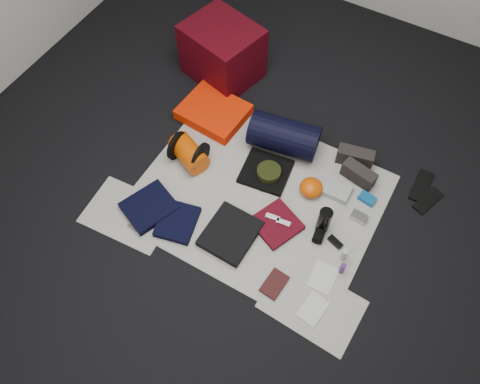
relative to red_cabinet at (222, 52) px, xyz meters
The scene contains 37 objects.
floor 1.24m from the red_cabinet, 47.94° to the right, with size 4.50×4.50×0.02m, color black.
newspaper_mat 1.23m from the red_cabinet, 47.94° to the right, with size 1.60×1.30×0.01m, color beige.
newspaper_sheet_front_left 1.47m from the red_cabinet, 85.56° to the right, with size 0.58×0.40×0.00m, color beige.
newspaper_sheet_front_right 2.04m from the red_cabinet, 43.76° to the right, with size 0.58×0.40×0.00m, color beige.
red_cabinet is the anchor object (origin of this frame).
sleeping_pad 0.49m from the red_cabinet, 68.38° to the right, with size 0.48×0.39×0.09m, color #F62802.
stuff_sack 0.91m from the red_cabinet, 74.90° to the right, with size 0.17×0.17×0.29m, color #CA4703.
sack_strap_left 0.89m from the red_cabinet, 81.19° to the right, with size 0.22×0.22×0.03m, color black.
sack_strap_right 0.94m from the red_cabinet, 68.96° to the right, with size 0.22×0.22×0.03m, color black.
navy_duffel 0.88m from the red_cabinet, 29.40° to the right, with size 0.26×0.26×0.49m, color black.
boonie_brim 1.09m from the red_cabinet, 41.89° to the right, with size 0.28×0.28×0.01m, color black.
boonie_crown 1.09m from the red_cabinet, 41.89° to the right, with size 0.17×0.17×0.07m, color black.
hiking_boot_left 1.32m from the red_cabinet, 13.29° to the right, with size 0.26×0.10×0.13m, color #2A2521.
hiking_boot_right 1.43m from the red_cabinet, 17.41° to the right, with size 0.24×0.09×0.12m, color #2A2521.
flip_flop_left 1.80m from the red_cabinet, ahead, with size 0.10×0.27×0.02m, color black.
flip_flop_right 1.89m from the red_cabinet, 10.65° to the right, with size 0.09×0.24×0.01m, color black.
trousers_navy_a 1.38m from the red_cabinet, 80.82° to the right, with size 0.28×0.32×0.05m, color black.
trousers_navy_b 1.43m from the red_cabinet, 71.77° to the right, with size 0.24×0.28×0.04m, color black.
trousers_charcoal 1.49m from the red_cabinet, 57.50° to the right, with size 0.31×0.36×0.06m, color black.
black_tshirt 1.06m from the red_cabinet, 42.32° to the right, with size 0.33×0.31×0.03m, color black.
red_shirt 1.47m from the red_cabinet, 45.24° to the right, with size 0.28×0.28×0.04m, color #4F0813.
orange_stuff_sack 1.31m from the red_cabinet, 31.57° to the right, with size 0.16×0.16×0.11m, color #CA4703.
first_aid_pouch 1.41m from the red_cabinet, 25.20° to the right, with size 0.19×0.15×0.05m, color #959D96.
water_bottle 1.58m from the red_cabinet, 34.84° to the right, with size 0.09×0.09×0.22m, color black.
speaker 1.61m from the red_cabinet, 35.84° to the right, with size 0.07×0.07×0.18m, color black.
compact_camera 1.66m from the red_cabinet, 25.76° to the right, with size 0.11×0.06×0.04m, color #B5B5BA.
cyan_case 1.59m from the red_cabinet, 20.43° to the right, with size 0.11×0.07×0.04m, color #0E548C.
toiletry_purple 1.90m from the red_cabinet, 36.19° to the right, with size 0.03×0.03×0.10m, color #432067.
toiletry_clear 1.83m from the red_cabinet, 34.49° to the right, with size 0.04×0.04×0.11m, color #AEB3AE.
paperback_book 1.86m from the red_cabinet, 49.44° to the right, with size 0.12×0.18×0.02m, color black.
map_booklet 2.07m from the red_cabinet, 43.99° to the right, with size 0.13×0.19×0.01m, color silver.
map_printout 1.90m from the red_cabinet, 39.94° to the right, with size 0.15×0.19×0.01m, color silver.
sunglasses 1.72m from the red_cabinet, 34.02° to the right, with size 0.11×0.04×0.03m, color black.
key_cluster 1.53m from the red_cabinet, 82.25° to the right, with size 0.07×0.07×0.01m, color #B5B5BA.
tape_roll 1.05m from the red_cabinet, 40.34° to the right, with size 0.05×0.05×0.04m, color white.
energy_bar_a 1.42m from the red_cabinet, 45.82° to the right, with size 0.10×0.04×0.01m, color #B5B5BA.
energy_bar_b 1.48m from the red_cabinet, 43.58° to the right, with size 0.10×0.04×0.01m, color #B5B5BA.
Camera 1 is at (0.70, -1.48, 2.80)m, focal length 35.00 mm.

